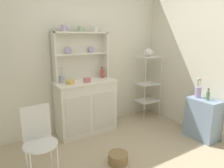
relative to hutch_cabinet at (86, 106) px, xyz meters
The scene contains 17 objects.
wall_back 0.84m from the hutch_cabinet, 90.48° to the left, with size 3.84×0.05×2.50m, color silver.
hutch_cabinet is the anchor object (origin of this frame).
hutch_shelf_unit 0.88m from the hutch_cabinet, 90.00° to the left, with size 0.91×0.18×0.77m.
bakers_rack 1.32m from the hutch_cabinet, ahead, with size 0.41×0.33×1.21m.
side_shelf_blue 1.86m from the hutch_cabinet, 39.02° to the right, with size 0.28×0.48×0.64m, color #849EBC.
wire_chair 1.24m from the hutch_cabinet, 139.05° to the right, with size 0.36×0.36×0.85m.
floor_basket 1.09m from the hutch_cabinet, 92.29° to the right, with size 0.25×0.25×0.13m, color #93754C.
cup_lilac_0 1.28m from the hutch_cabinet, 155.75° to the left, with size 0.09×0.08×0.09m.
cup_sage_1 1.24m from the hutch_cabinet, 88.80° to the left, with size 0.09×0.08×0.08m.
cup_cream_2 1.27m from the hutch_cabinet, 24.81° to the left, with size 0.09×0.08×0.08m.
bowl_mixing_large 0.54m from the hutch_cabinet, 165.55° to the right, with size 0.13×0.13×0.06m, color #DBB760.
bowl_floral_medium 0.46m from the hutch_cabinet, 90.00° to the right, with size 0.13×0.13×0.06m, color #D17A84.
jam_bottle 0.62m from the hutch_cabinet, 13.47° to the left, with size 0.06×0.06×0.19m.
utensil_jar 0.61m from the hutch_cabinet, 167.67° to the left, with size 0.08×0.08×0.24m.
porcelain_teapot 1.53m from the hutch_cabinet, ahead, with size 0.24×0.15×0.17m.
flower_vase 1.80m from the hutch_cabinet, 36.04° to the right, with size 0.10×0.10×0.31m.
oil_bottle 1.90m from the hutch_cabinet, 40.16° to the right, with size 0.06×0.06×0.18m.
Camera 1 is at (-1.32, -1.56, 1.58)m, focal length 32.63 mm.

